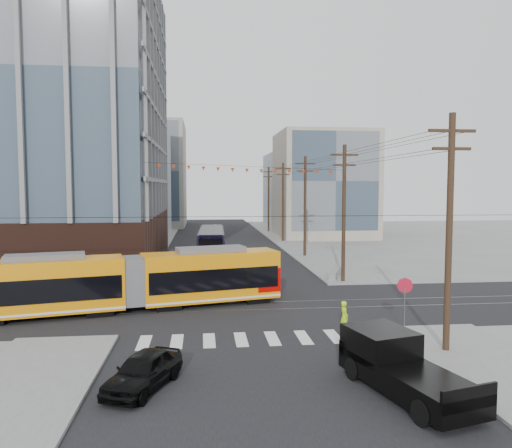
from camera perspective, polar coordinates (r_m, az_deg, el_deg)
The scene contains 17 objects.
ground at distance 28.72m, azimuth -0.58°, elevation -11.25°, with size 160.00×160.00×0.00m, color slate.
bg_bldg_nw_near at distance 80.82m, azimuth -16.44°, elevation 5.03°, with size 18.00×16.00×18.00m, color #8C99A5.
bg_bldg_ne_near at distance 77.82m, azimuth 7.74°, elevation 4.46°, with size 14.00×14.00×16.00m, color gray.
bg_bldg_nw_far at distance 100.20m, azimuth -12.72°, elevation 5.49°, with size 16.00×18.00×20.00m, color gray.
bg_bldg_ne_far at distance 97.76m, azimuth 6.05°, elevation 3.85°, with size 16.00×16.00×14.00m, color #8C99A5.
utility_pole_near at distance 24.37m, azimuth 21.20°, elevation -1.17°, with size 0.30×0.30×11.00m, color black.
utility_pole_far at distance 84.31m, azimuth 1.45°, elevation 2.78°, with size 0.30×0.30×11.00m, color black.
streetcar at distance 32.08m, azimuth -13.87°, elevation -6.41°, with size 18.80×2.64×3.62m, color orange, non-canonical shape.
city_bus at distance 52.48m, azimuth -5.11°, elevation -2.30°, with size 2.60×12.00×3.40m, color black, non-canonical shape.
pickup_truck at distance 19.79m, azimuth 16.92°, elevation -15.55°, with size 2.18×6.10×2.07m, color black, non-canonical shape.
black_sedan at distance 20.21m, azimuth -12.76°, elevation -16.04°, with size 1.66×4.13×1.41m, color black.
parked_car_silver at distance 41.94m, azimuth -10.50°, elevation -5.26°, with size 1.69×4.84×1.59m, color #B4B5BA.
parked_car_white at distance 48.84m, azimuth -9.34°, elevation -3.97°, with size 2.05×5.03×1.46m, color silver.
parked_car_grey at distance 51.99m, azimuth -9.69°, elevation -3.51°, with size 2.32×5.03×1.40m, color slate.
pedestrian at distance 26.99m, azimuth 10.06°, elevation -10.44°, with size 0.63×0.41×1.72m, color #A8E112.
stop_sign at distance 27.70m, azimuth 16.61°, elevation -9.09°, with size 0.83×0.83×2.75m, color #A71329, non-canonical shape.
jersey_barrier at distance 42.41m, azimuth 8.99°, elevation -5.71°, with size 0.84×3.74×0.75m, color gray.
Camera 1 is at (-2.70, -27.54, 7.69)m, focal length 35.00 mm.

